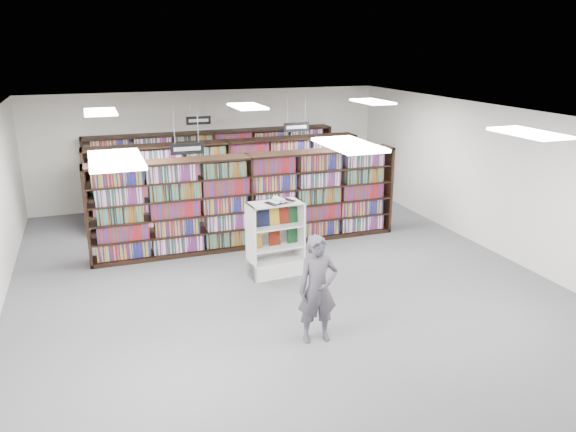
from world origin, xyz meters
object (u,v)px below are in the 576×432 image
object	(u,v)px
endcap_display	(275,250)
open_book	(279,201)
bookshelf_row_near	(249,201)
shopper	(318,289)

from	to	relation	value
endcap_display	open_book	distance (m)	1.04
bookshelf_row_near	open_book	distance (m)	1.88
endcap_display	shopper	size ratio (longest dim) A/B	0.88
endcap_display	shopper	world-z (taller)	shopper
bookshelf_row_near	endcap_display	world-z (taller)	bookshelf_row_near
open_book	bookshelf_row_near	bearing A→B (deg)	72.00
open_book	endcap_display	bearing A→B (deg)	124.62
endcap_display	open_book	size ratio (longest dim) A/B	2.38
open_book	shopper	bearing A→B (deg)	-117.26
bookshelf_row_near	endcap_display	xyz separation A→B (m)	(0.01, -1.76, -0.55)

